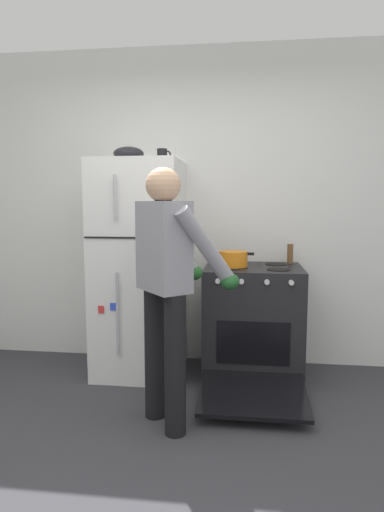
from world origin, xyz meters
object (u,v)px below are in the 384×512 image
red_pot (233,259)px  coffee_mug (162,155)px  refrigerator (140,268)px  person_cook (169,275)px  stove_range (253,323)px  mixing_bowl (129,154)px  pepper_mill (290,254)px

red_pot → coffee_mug: 1.00m
refrigerator → person_cook: bearing=-65.2°
refrigerator → red_pot: 0.76m
red_pot → coffee_mug: size_ratio=2.89×
stove_range → red_pot: 0.55m
stove_range → mixing_bowl: bearing=179.0°
refrigerator → mixing_bowl: mixing_bowl is taller
stove_range → red_pot: bearing=-168.6°
red_pot → pepper_mill: size_ratio=2.04×
coffee_mug → mixing_bowl: (-0.26, -0.05, 0.01)m
person_cook → mixing_bowl: 1.27m
red_pot → pepper_mill: 0.52m
red_pot → pepper_mill: pepper_mill is taller
stove_range → red_pot: (-0.16, -0.03, 0.52)m
stove_range → pepper_mill: (0.30, 0.22, 0.54)m
person_cook → red_pot: size_ratio=4.94×
refrigerator → red_pot: (0.76, -0.05, 0.10)m
pepper_mill → person_cook: bearing=-128.5°
stove_range → mixing_bowl: mixing_bowl is taller
red_pot → mixing_bowl: bearing=176.6°
pepper_mill → mixing_bowl: bearing=-171.2°
stove_range → refrigerator: bearing=178.9°
coffee_mug → mixing_bowl: 0.27m
person_cook → red_pot: bearing=65.1°
refrigerator → mixing_bowl: (-0.08, 0.00, 0.92)m
person_cook → coffee_mug: size_ratio=14.28×
refrigerator → mixing_bowl: bearing=179.8°
red_pot → coffee_mug: coffee_mug is taller
refrigerator → coffee_mug: bearing=15.4°
refrigerator → red_pot: refrigerator is taller
stove_range → coffee_mug: (-0.73, 0.07, 1.34)m
person_cook → coffee_mug: coffee_mug is taller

